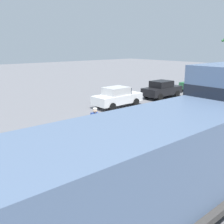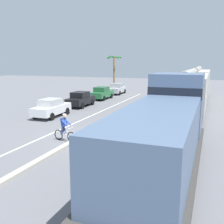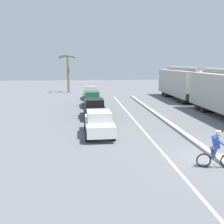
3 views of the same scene
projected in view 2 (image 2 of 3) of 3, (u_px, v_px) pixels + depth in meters
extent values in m
plane|color=slate|center=(81.00, 138.00, 16.89)|extent=(120.00, 120.00, 0.00)
cube|color=#B2AD9E|center=(113.00, 118.00, 22.38)|extent=(0.36, 36.00, 0.16)
cube|color=silver|center=(88.00, 117.00, 23.24)|extent=(0.14, 36.00, 0.01)
cube|color=slate|center=(160.00, 136.00, 10.64)|extent=(2.70, 9.86, 2.40)
cube|color=slate|center=(177.00, 104.00, 15.12)|extent=(2.80, 2.80, 3.50)
cube|color=black|center=(177.00, 90.00, 14.97)|extent=(2.83, 2.83, 0.56)
cube|color=#383533|center=(162.00, 159.00, 11.42)|extent=(3.10, 11.60, 0.20)
cylinder|color=#4C4947|center=(162.00, 162.00, 11.45)|extent=(1.10, 3.00, 1.10)
cylinder|color=black|center=(174.00, 138.00, 15.12)|extent=(2.40, 1.00, 1.00)
cylinder|color=black|center=(172.00, 142.00, 14.38)|extent=(2.40, 1.00, 1.00)
cylinder|color=black|center=(170.00, 147.00, 13.65)|extent=(2.40, 1.00, 1.00)
cylinder|color=black|center=(149.00, 187.00, 9.27)|extent=(2.40, 1.00, 1.00)
cylinder|color=black|center=(144.00, 198.00, 8.53)|extent=(2.40, 1.00, 1.00)
cylinder|color=black|center=(137.00, 211.00, 7.80)|extent=(2.40, 1.00, 1.00)
cube|color=#AEACA4|center=(189.00, 93.00, 23.07)|extent=(2.90, 10.40, 3.10)
cylinder|color=gray|center=(190.00, 73.00, 22.74)|extent=(0.60, 9.88, 0.60)
cube|color=black|center=(193.00, 98.00, 28.11)|extent=(2.61, 0.10, 0.70)
cube|color=black|center=(182.00, 118.00, 18.48)|extent=(2.61, 0.10, 0.70)
cylinder|color=black|center=(191.00, 105.00, 26.85)|extent=(2.46, 0.90, 0.90)
cylinder|color=black|center=(191.00, 107.00, 25.84)|extent=(2.46, 0.90, 0.90)
cylinder|color=black|center=(185.00, 118.00, 20.94)|extent=(2.46, 0.90, 0.90)
cylinder|color=black|center=(184.00, 120.00, 19.93)|extent=(2.46, 0.90, 0.90)
cube|color=#ADABA3|center=(197.00, 83.00, 33.71)|extent=(2.90, 10.40, 3.10)
cylinder|color=gray|center=(198.00, 69.00, 33.38)|extent=(0.60, 9.88, 0.60)
cube|color=black|center=(198.00, 88.00, 38.75)|extent=(2.61, 0.10, 0.70)
cube|color=black|center=(193.00, 97.00, 29.12)|extent=(2.61, 0.10, 0.70)
cylinder|color=black|center=(198.00, 93.00, 37.49)|extent=(2.46, 0.90, 0.90)
cylinder|color=black|center=(197.00, 94.00, 36.48)|extent=(2.46, 0.90, 0.90)
cylinder|color=black|center=(195.00, 99.00, 31.58)|extent=(2.46, 0.90, 0.90)
cylinder|color=black|center=(194.00, 100.00, 30.57)|extent=(2.46, 0.90, 0.90)
cube|color=silver|center=(52.00, 109.00, 23.32)|extent=(1.81, 4.24, 0.70)
cube|color=beige|center=(50.00, 102.00, 23.06)|extent=(1.55, 1.94, 0.60)
cube|color=#1E232D|center=(56.00, 101.00, 24.00)|extent=(1.43, 0.16, 0.51)
cylinder|color=black|center=(52.00, 110.00, 24.86)|extent=(0.24, 0.65, 0.64)
cylinder|color=black|center=(67.00, 111.00, 24.33)|extent=(0.24, 0.65, 0.64)
cylinder|color=black|center=(35.00, 115.00, 22.45)|extent=(0.24, 0.65, 0.64)
cylinder|color=black|center=(52.00, 117.00, 21.92)|extent=(0.24, 0.65, 0.64)
cube|color=black|center=(81.00, 100.00, 28.63)|extent=(1.79, 4.24, 0.70)
cube|color=black|center=(80.00, 95.00, 28.37)|extent=(1.54, 1.93, 0.60)
cube|color=#1E232D|center=(84.00, 94.00, 29.30)|extent=(1.43, 0.15, 0.51)
cylinder|color=black|center=(80.00, 101.00, 30.17)|extent=(0.23, 0.64, 0.64)
cylinder|color=black|center=(92.00, 102.00, 29.63)|extent=(0.23, 0.64, 0.64)
cylinder|color=black|center=(69.00, 105.00, 27.76)|extent=(0.23, 0.64, 0.64)
cylinder|color=black|center=(82.00, 106.00, 27.23)|extent=(0.23, 0.64, 0.64)
cube|color=#286B3D|center=(102.00, 94.00, 34.12)|extent=(1.72, 4.21, 0.70)
cube|color=#225B34|center=(101.00, 89.00, 33.86)|extent=(1.51, 1.91, 0.60)
cube|color=#1E232D|center=(104.00, 89.00, 34.78)|extent=(1.43, 0.13, 0.51)
cylinder|color=black|center=(100.00, 95.00, 35.66)|extent=(0.22, 0.64, 0.64)
cylinder|color=black|center=(111.00, 96.00, 35.09)|extent=(0.22, 0.64, 0.64)
cylinder|color=black|center=(92.00, 98.00, 33.28)|extent=(0.22, 0.64, 0.64)
cylinder|color=black|center=(104.00, 98.00, 32.71)|extent=(0.22, 0.64, 0.64)
cube|color=#B7BABF|center=(117.00, 90.00, 39.53)|extent=(1.82, 4.25, 0.70)
cube|color=#9C9EA2|center=(117.00, 85.00, 39.27)|extent=(1.55, 1.94, 0.60)
cube|color=#1E232D|center=(119.00, 85.00, 40.20)|extent=(1.43, 0.16, 0.51)
cylinder|color=black|center=(115.00, 91.00, 41.07)|extent=(0.24, 0.65, 0.64)
cylinder|color=black|center=(125.00, 91.00, 40.54)|extent=(0.24, 0.65, 0.64)
cylinder|color=black|center=(109.00, 93.00, 38.65)|extent=(0.24, 0.65, 0.64)
cylinder|color=black|center=(120.00, 93.00, 38.13)|extent=(0.24, 0.65, 0.64)
torus|color=black|center=(72.00, 137.00, 15.94)|extent=(0.66, 0.18, 0.66)
torus|color=black|center=(59.00, 135.00, 16.47)|extent=(0.66, 0.18, 0.66)
cylinder|color=silver|center=(65.00, 131.00, 16.14)|extent=(0.78, 0.19, 0.05)
cylinder|color=silver|center=(66.00, 134.00, 16.13)|extent=(0.48, 0.13, 0.36)
cylinder|color=silver|center=(62.00, 128.00, 16.23)|extent=(0.04, 0.04, 0.30)
cylinder|color=silver|center=(70.00, 128.00, 15.87)|extent=(0.12, 0.48, 0.04)
cylinder|color=#38476B|center=(64.00, 130.00, 16.28)|extent=(0.32, 0.19, 0.52)
cylinder|color=#38476B|center=(62.00, 131.00, 16.11)|extent=(0.29, 0.18, 0.52)
cube|color=#2D4CA5|center=(64.00, 122.00, 16.06)|extent=(0.38, 0.39, 0.57)
sphere|color=beige|center=(64.00, 116.00, 15.95)|extent=(0.22, 0.22, 0.22)
cylinder|color=white|center=(64.00, 114.00, 15.93)|extent=(0.22, 0.22, 0.05)
cylinder|color=#2D4CA5|center=(68.00, 122.00, 16.09)|extent=(0.47, 0.17, 0.36)
cylinder|color=#2D4CA5|center=(65.00, 123.00, 15.83)|extent=(0.47, 0.17, 0.36)
cylinder|color=#846647|center=(114.00, 73.00, 47.23)|extent=(0.36, 0.36, 5.60)
cone|color=#2D7033|center=(119.00, 57.00, 46.32)|extent=(0.45, 1.84, 0.48)
cone|color=#2D7033|center=(117.00, 57.00, 47.44)|extent=(1.83, 0.65, 0.34)
cone|color=#2D7033|center=(112.00, 57.00, 47.47)|extent=(1.44, 1.58, 0.70)
cone|color=#2D7033|center=(109.00, 57.00, 46.53)|extent=(1.21, 1.71, 0.34)
cone|color=#2D7033|center=(114.00, 57.00, 45.81)|extent=(1.83, 0.87, 0.73)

